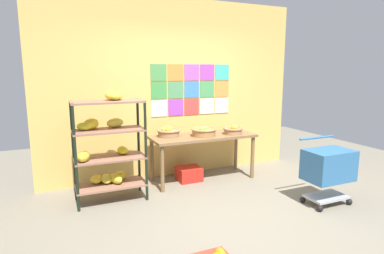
# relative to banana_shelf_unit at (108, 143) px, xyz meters

# --- Properties ---
(ground) EXTENTS (9.60, 9.60, 0.00)m
(ground) POSITION_rel_banana_shelf_unit_xyz_m (1.22, -1.15, -0.79)
(ground) COLOR slate
(back_wall_with_art) EXTENTS (4.38, 0.07, 2.89)m
(back_wall_with_art) POSITION_rel_banana_shelf_unit_xyz_m (1.23, 0.68, 0.65)
(back_wall_with_art) COLOR #DFB359
(back_wall_with_art) RESTS_ON ground
(banana_shelf_unit) EXTENTS (0.92, 0.47, 1.50)m
(banana_shelf_unit) POSITION_rel_banana_shelf_unit_xyz_m (0.00, 0.00, 0.00)
(banana_shelf_unit) COLOR black
(banana_shelf_unit) RESTS_ON ground
(display_table) EXTENTS (1.67, 0.64, 0.73)m
(display_table) POSITION_rel_banana_shelf_unit_xyz_m (1.52, 0.22, -0.14)
(display_table) COLOR brown
(display_table) RESTS_ON ground
(fruit_basket_left) EXTENTS (0.40, 0.40, 0.16)m
(fruit_basket_left) POSITION_rel_banana_shelf_unit_xyz_m (1.50, 0.15, 0.02)
(fruit_basket_left) COLOR #A27241
(fruit_basket_left) RESTS_ON display_table
(fruit_basket_back_right) EXTENTS (0.36, 0.36, 0.17)m
(fruit_basket_back_right) POSITION_rel_banana_shelf_unit_xyz_m (0.98, 0.35, 0.02)
(fruit_basket_back_right) COLOR #9B724A
(fruit_basket_back_right) RESTS_ON display_table
(fruit_basket_back_left) EXTENTS (0.32, 0.32, 0.16)m
(fruit_basket_back_left) POSITION_rel_banana_shelf_unit_xyz_m (2.00, 0.11, 0.01)
(fruit_basket_back_left) COLOR #A1744C
(fruit_basket_back_left) RESTS_ON display_table
(produce_crate_under_table) EXTENTS (0.37, 0.32, 0.22)m
(produce_crate_under_table) POSITION_rel_banana_shelf_unit_xyz_m (1.29, 0.26, -0.68)
(produce_crate_under_table) COLOR red
(produce_crate_under_table) RESTS_ON ground
(shopping_cart) EXTENTS (0.61, 0.45, 0.87)m
(shopping_cart) POSITION_rel_banana_shelf_unit_xyz_m (2.60, -1.31, -0.28)
(shopping_cart) COLOR black
(shopping_cart) RESTS_ON ground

